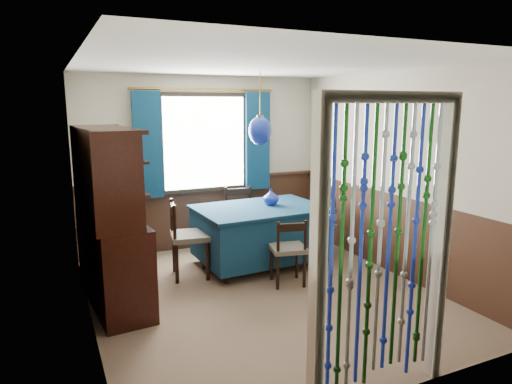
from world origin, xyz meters
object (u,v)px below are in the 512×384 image
chair_near (289,249)px  vase_sideboard (111,203)px  chair_far (240,217)px  vase_table (271,198)px  dining_table (260,232)px  sideboard (112,246)px  chair_left (187,237)px  bowl_shelf (118,187)px  chair_right (319,225)px  pendant_lamp (260,131)px

chair_near → vase_sideboard: (-1.87, 0.67, 0.59)m
chair_far → vase_table: (0.15, -0.70, 0.40)m
dining_table → sideboard: (-1.92, -0.44, 0.19)m
chair_left → bowl_shelf: size_ratio=4.20×
chair_far → vase_sideboard: (-1.90, -0.83, 0.54)m
chair_far → vase_table: size_ratio=4.56×
chair_left → sideboard: bearing=-55.0°
chair_right → pendant_lamp: (-0.93, -0.03, 1.34)m
chair_left → chair_near: bearing=63.1°
chair_left → dining_table: bearing=100.5°
pendant_lamp → sideboard: bearing=-167.2°
bowl_shelf → vase_sideboard: bearing=90.0°
chair_left → chair_right: size_ratio=1.18×
dining_table → vase_table: vase_table is taller
chair_far → pendant_lamp: bearing=98.7°
sideboard → bowl_shelf: size_ratio=8.24×
dining_table → chair_near: size_ratio=2.07×
chair_far → sideboard: bearing=42.5°
chair_far → chair_left: size_ratio=0.95×
sideboard → pendant_lamp: (1.92, 0.44, 1.13)m
dining_table → sideboard: size_ratio=0.89×
dining_table → vase_table: 0.47m
chair_far → pendant_lamp: pendant_lamp is taller
vase_sideboard → chair_near: bearing=-19.7°
chair_right → dining_table: bearing=84.9°
chair_right → chair_far: bearing=44.5°
chair_right → bowl_shelf: size_ratio=3.56×
chair_near → vase_table: bearing=91.2°
chair_near → sideboard: bearing=-176.0°
chair_near → chair_left: bearing=156.3°
chair_left → vase_table: size_ratio=4.79×
chair_left → vase_table: vase_table is taller
pendant_lamp → chair_far: bearing=87.3°
chair_left → vase_table: 1.23m
pendant_lamp → vase_table: size_ratio=4.58×
vase_sideboard → vase_table: bearing=3.8°
chair_near → vase_table: size_ratio=4.05×
pendant_lamp → vase_table: bearing=14.9°
chair_right → chair_left: bearing=84.1°
pendant_lamp → bowl_shelf: size_ratio=4.01×
chair_near → vase_table: 0.94m
pendant_lamp → dining_table: bearing=0.0°
sideboard → vase_table: bearing=8.1°
chair_far → pendant_lamp: 1.49m
chair_far → vase_table: 0.82m
vase_table → bowl_shelf: bowl_shelf is taller
pendant_lamp → chair_near: bearing=-89.1°
sideboard → pendant_lamp: 2.27m
chair_left → chair_right: bearing=101.3°
chair_far → chair_left: (-1.02, -0.75, 0.02)m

